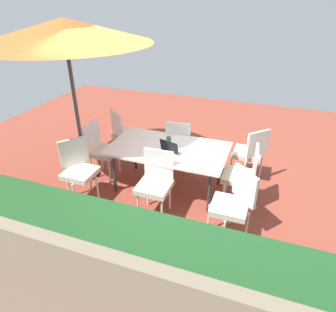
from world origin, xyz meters
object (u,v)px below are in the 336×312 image
object	(u,v)px
chair_west	(243,173)
chair_southeast	(124,131)
dining_table	(168,150)
chair_south	(179,142)
chair_southwest	(250,151)
chair_north	(155,181)
laptop	(172,149)
cup	(169,139)
chair_east	(101,148)
patio_umbrella	(64,32)
chair_northeast	(79,168)
chair_northwest	(234,202)

from	to	relation	value
chair_west	chair_southeast	distance (m)	2.50
dining_table	chair_south	world-z (taller)	chair_south
chair_southwest	chair_southeast	size ratio (longest dim) A/B	1.00
chair_north	laptop	distance (m)	0.60
chair_west	chair_south	distance (m)	1.41
chair_southwest	chair_southeast	distance (m)	2.39
dining_table	cup	distance (m)	0.23
chair_east	dining_table	bearing A→B (deg)	-89.66
chair_south	chair_north	xyz separation A→B (m)	(-0.07, 1.33, 0.00)
dining_table	chair_south	bearing A→B (deg)	-87.84
patio_umbrella	laptop	world-z (taller)	patio_umbrella
chair_southwest	chair_northeast	xyz separation A→B (m)	(2.42, 1.46, 0.00)
chair_west	chair_northeast	size ratio (longest dim) A/B	1.00
patio_umbrella	chair_east	xyz separation A→B (m)	(-0.29, -0.12, -1.87)
patio_umbrella	cup	distance (m)	2.21
patio_umbrella	chair_northwest	bearing A→B (deg)	167.11
patio_umbrella	chair_east	size ratio (longest dim) A/B	2.67
chair_north	chair_south	bearing A→B (deg)	91.66
chair_northeast	cup	bearing A→B (deg)	-13.16
laptop	chair_southeast	bearing A→B (deg)	-18.00
cup	laptop	bearing A→B (deg)	117.33
patio_umbrella	chair_north	xyz separation A→B (m)	(-1.58, 0.52, -1.87)
dining_table	chair_west	bearing A→B (deg)	178.89
chair_west	chair_southeast	size ratio (longest dim) A/B	1.00
chair_north	dining_table	bearing A→B (deg)	92.69
chair_northeast	chair_north	world-z (taller)	same
patio_umbrella	chair_southwest	distance (m)	3.44
chair_southwest	chair_northwest	bearing A→B (deg)	41.98
chair_west	cup	size ratio (longest dim) A/B	10.64
patio_umbrella	chair_northeast	size ratio (longest dim) A/B	2.67
patio_umbrella	chair_northeast	xyz separation A→B (m)	(-0.33, 0.58, -1.87)
chair_east	chair_west	bearing A→B (deg)	-90.57
chair_north	chair_northwest	bearing A→B (deg)	-6.55
patio_umbrella	chair_south	xyz separation A→B (m)	(-1.51, -0.81, -1.87)
chair_west	chair_north	xyz separation A→B (m)	(1.15, 0.63, 0.00)
laptop	chair_north	bearing A→B (deg)	100.27
chair_northeast	chair_southeast	bearing A→B (deg)	37.10
chair_northeast	chair_northwest	xyz separation A→B (m)	(-2.38, 0.04, 0.00)
dining_table	chair_northwest	world-z (taller)	chair_northwest
chair_southeast	patio_umbrella	bearing A→B (deg)	105.97
chair_south	chair_north	world-z (taller)	same
chair_north	chair_southwest	bearing A→B (deg)	48.38
chair_west	chair_northwest	bearing A→B (deg)	-5.38
chair_east	chair_southwest	world-z (taller)	same
patio_umbrella	chair_east	world-z (taller)	patio_umbrella
dining_table	chair_east	distance (m)	1.25
chair_northeast	chair_south	size ratio (longest dim) A/B	1.00
dining_table	chair_north	size ratio (longest dim) A/B	1.91
laptop	chair_south	bearing A→B (deg)	-64.68
chair_northeast	chair_south	distance (m)	1.83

